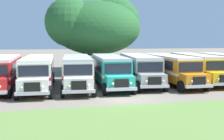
# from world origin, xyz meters

# --- Properties ---
(ground_plane) EXTENTS (220.00, 220.00, 0.00)m
(ground_plane) POSITION_xyz_m (0.00, 0.00, 0.00)
(ground_plane) COLOR slate
(foreground_grass_strip) EXTENTS (80.00, 8.94, 0.01)m
(foreground_grass_strip) POSITION_xyz_m (0.00, -6.66, 0.00)
(foreground_grass_strip) COLOR olive
(foreground_grass_strip) RESTS_ON ground_plane
(parked_bus_slot_1) EXTENTS (2.83, 10.86, 2.82)m
(parked_bus_slot_1) POSITION_xyz_m (-9.84, 6.66, 1.58)
(parked_bus_slot_1) COLOR red
(parked_bus_slot_1) RESTS_ON ground_plane
(parked_bus_slot_2) EXTENTS (2.92, 10.87, 2.82)m
(parked_bus_slot_2) POSITION_xyz_m (-6.62, 5.87, 1.58)
(parked_bus_slot_2) COLOR silver
(parked_bus_slot_2) RESTS_ON ground_plane
(parked_bus_slot_3) EXTENTS (3.26, 10.93, 2.82)m
(parked_bus_slot_3) POSITION_xyz_m (-3.13, 5.86, 1.58)
(parked_bus_slot_3) COLOR silver
(parked_bus_slot_3) RESTS_ON ground_plane
(parked_bus_slot_4) EXTENTS (3.07, 10.89, 2.82)m
(parked_bus_slot_4) POSITION_xyz_m (0.03, 6.17, 1.58)
(parked_bus_slot_4) COLOR teal
(parked_bus_slot_4) RESTS_ON ground_plane
(parked_bus_slot_5) EXTENTS (3.56, 10.97, 2.82)m
(parked_bus_slot_5) POSITION_xyz_m (3.22, 6.74, 1.58)
(parked_bus_slot_5) COLOR #9E9993
(parked_bus_slot_5) RESTS_ON ground_plane
(parked_bus_slot_6) EXTENTS (2.72, 10.84, 2.82)m
(parked_bus_slot_6) POSITION_xyz_m (6.26, 6.06, 1.58)
(parked_bus_slot_6) COLOR orange
(parked_bus_slot_6) RESTS_ON ground_plane
(parked_bus_slot_7) EXTENTS (3.54, 10.97, 2.82)m
(parked_bus_slot_7) POSITION_xyz_m (9.59, 6.63, 1.58)
(parked_bus_slot_7) COLOR yellow
(parked_bus_slot_7) RESTS_ON ground_plane
(broad_shade_tree) EXTENTS (12.72, 12.21, 10.21)m
(broad_shade_tree) POSITION_xyz_m (0.43, 17.09, 6.08)
(broad_shade_tree) COLOR brown
(broad_shade_tree) RESTS_ON ground_plane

